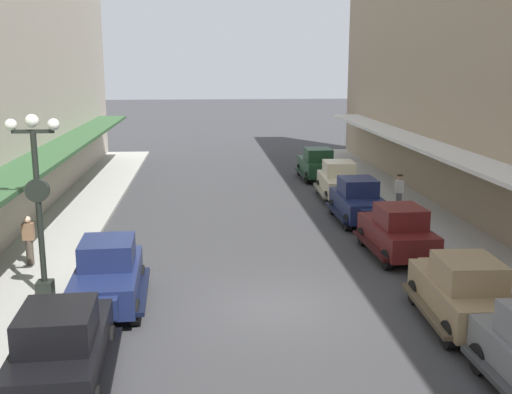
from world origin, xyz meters
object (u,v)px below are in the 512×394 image
object	(u,v)px
parked_car_3	(108,273)
parked_car_0	(463,290)
parked_car_6	(61,346)
pedestrian_0	(399,193)
pedestrian_1	(29,240)
parked_car_5	(359,200)
parked_car_7	(397,230)
lamp_post_with_clock	(38,200)
fire_hydrant	(507,289)
parked_car_2	(339,180)
parked_car_4	(317,163)

from	to	relation	value
parked_car_3	parked_car_0	bearing A→B (deg)	-12.51
parked_car_6	pedestrian_0	bearing A→B (deg)	50.12
pedestrian_1	parked_car_3	bearing A→B (deg)	-47.92
parked_car_0	parked_car_3	bearing A→B (deg)	167.49
parked_car_3	parked_car_5	xyz separation A→B (m)	(9.23, 8.47, 0.00)
parked_car_7	lamp_post_with_clock	size ratio (longest dim) A/B	0.83
fire_hydrant	parked_car_2	bearing A→B (deg)	96.22
parked_car_6	parked_car_7	bearing A→B (deg)	39.83
parked_car_5	lamp_post_with_clock	world-z (taller)	lamp_post_with_clock
parked_car_2	parked_car_5	distance (m)	4.55
parked_car_3	pedestrian_1	world-z (taller)	parked_car_3
parked_car_2	parked_car_0	bearing A→B (deg)	-90.49
parked_car_4	pedestrian_0	size ratio (longest dim) A/B	2.56
pedestrian_1	parked_car_7	bearing A→B (deg)	1.44
parked_car_0	parked_car_6	distance (m)	9.85
parked_car_4	parked_car_6	xyz separation A→B (m)	(-9.54, -22.62, 0.00)
parked_car_7	parked_car_6	bearing A→B (deg)	-140.17
pedestrian_1	parked_car_0	bearing A→B (deg)	-23.72
parked_car_6	pedestrian_0	size ratio (longest dim) A/B	2.58
pedestrian_1	lamp_post_with_clock	bearing A→B (deg)	-68.03
parked_car_3	fire_hydrant	bearing A→B (deg)	-5.81
parked_car_0	parked_car_7	distance (m)	5.72
parked_car_7	parked_car_5	bearing A→B (deg)	91.81
parked_car_5	parked_car_6	size ratio (longest dim) A/B	0.99
parked_car_5	parked_car_3	bearing A→B (deg)	-137.46
pedestrian_0	pedestrian_1	bearing A→B (deg)	-156.83
parked_car_2	parked_car_7	world-z (taller)	same
parked_car_4	fire_hydrant	distance (m)	19.40
parked_car_0	parked_car_5	size ratio (longest dim) A/B	1.01
fire_hydrant	parked_car_6	bearing A→B (deg)	-163.68
parked_car_5	pedestrian_1	size ratio (longest dim) A/B	2.60
lamp_post_with_clock	fire_hydrant	distance (m)	13.06
parked_car_2	fire_hydrant	size ratio (longest dim) A/B	5.26
lamp_post_with_clock	parked_car_5	bearing A→B (deg)	36.44
parked_car_6	pedestrian_0	world-z (taller)	parked_car_6
parked_car_0	parked_car_6	bearing A→B (deg)	-166.23
pedestrian_0	fire_hydrant	bearing A→B (deg)	-91.98
parked_car_5	parked_car_7	distance (m)	4.81
parked_car_3	parked_car_2	bearing A→B (deg)	54.12
parked_car_3	pedestrian_0	distance (m)	14.76
parked_car_6	pedestrian_1	distance (m)	8.22
lamp_post_with_clock	pedestrian_0	size ratio (longest dim) A/B	3.09
parked_car_2	fire_hydrant	xyz separation A→B (m)	(1.54, -14.12, -0.38)
parked_car_6	pedestrian_0	distance (m)	18.09
parked_car_2	fire_hydrant	world-z (taller)	parked_car_2
parked_car_5	pedestrian_0	distance (m)	2.32
parked_car_2	parked_car_6	xyz separation A→B (m)	(-9.70, -17.41, 0.00)
parked_car_5	pedestrian_1	bearing A→B (deg)	-157.31
parked_car_7	parked_car_3	bearing A→B (deg)	-158.69
parked_car_0	fire_hydrant	size ratio (longest dim) A/B	5.26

